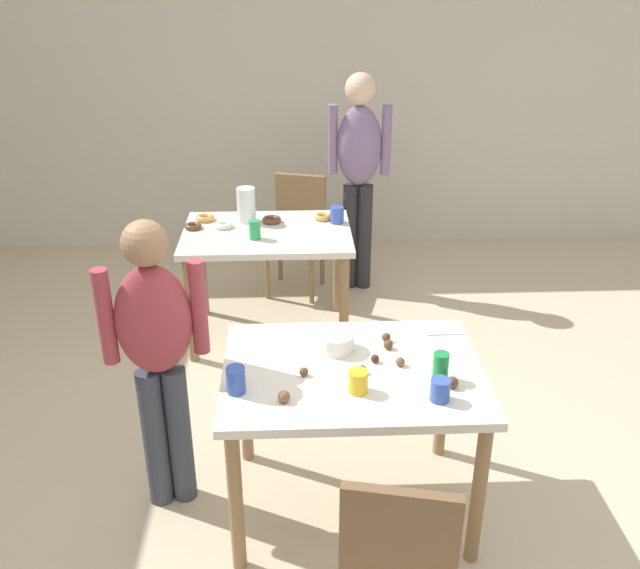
# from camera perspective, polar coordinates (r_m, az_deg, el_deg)

# --- Properties ---
(ground_plane) EXTENTS (6.40, 6.40, 0.00)m
(ground_plane) POSITION_cam_1_polar(r_m,az_deg,el_deg) (3.54, 1.06, -15.95)
(ground_plane) COLOR beige
(wall_back) EXTENTS (6.40, 0.10, 2.60)m
(wall_back) POSITION_cam_1_polar(r_m,az_deg,el_deg) (5.94, -0.76, 15.39)
(wall_back) COLOR beige
(wall_back) RESTS_ON ground_plane
(dining_table_near) EXTENTS (1.11, 0.82, 0.75)m
(dining_table_near) POSITION_cam_1_polar(r_m,az_deg,el_deg) (3.04, 2.65, -8.51)
(dining_table_near) COLOR silver
(dining_table_near) RESTS_ON ground_plane
(dining_table_far) EXTENTS (1.07, 0.76, 0.75)m
(dining_table_far) POSITION_cam_1_polar(r_m,az_deg,el_deg) (4.49, -4.35, 3.11)
(dining_table_far) COLOR silver
(dining_table_far) RESTS_ON ground_plane
(chair_near_table) EXTENTS (0.48, 0.48, 0.87)m
(chair_near_table) POSITION_cam_1_polar(r_m,az_deg,el_deg) (2.55, 6.48, -21.25)
(chair_near_table) COLOR brown
(chair_near_table) RESTS_ON ground_plane
(chair_far_table) EXTENTS (0.49, 0.49, 0.87)m
(chair_far_table) POSITION_cam_1_polar(r_m,az_deg,el_deg) (5.22, -1.87, 4.76)
(chair_far_table) COLOR olive
(chair_far_table) RESTS_ON ground_plane
(person_girl_near) EXTENTS (0.46, 0.26, 1.41)m
(person_girl_near) POSITION_cam_1_polar(r_m,az_deg,el_deg) (3.05, -13.27, -4.98)
(person_girl_near) COLOR #383D4C
(person_girl_near) RESTS_ON ground_plane
(person_adult_far) EXTENTS (0.45, 0.23, 1.62)m
(person_adult_far) POSITION_cam_1_polar(r_m,az_deg,el_deg) (5.09, 3.21, 9.90)
(person_adult_far) COLOR #28282D
(person_adult_far) RESTS_ON ground_plane
(mixing_bowl) EXTENTS (0.16, 0.16, 0.08)m
(mixing_bowl) POSITION_cam_1_polar(r_m,az_deg,el_deg) (3.09, 1.35, -4.74)
(mixing_bowl) COLOR white
(mixing_bowl) RESTS_ON dining_table_near
(soda_can) EXTENTS (0.07, 0.07, 0.12)m
(soda_can) POSITION_cam_1_polar(r_m,az_deg,el_deg) (2.92, 9.89, -6.65)
(soda_can) COLOR #198438
(soda_can) RESTS_ON dining_table_near
(fork_near) EXTENTS (0.17, 0.02, 0.01)m
(fork_near) POSITION_cam_1_polar(r_m,az_deg,el_deg) (3.28, 10.20, -4.02)
(fork_near) COLOR silver
(fork_near) RESTS_ON dining_table_near
(cup_near_0) EXTENTS (0.08, 0.08, 0.09)m
(cup_near_0) POSITION_cam_1_polar(r_m,az_deg,el_deg) (2.80, 9.85, -8.53)
(cup_near_0) COLOR #3351B2
(cup_near_0) RESTS_ON dining_table_near
(cup_near_1) EXTENTS (0.08, 0.08, 0.11)m
(cup_near_1) POSITION_cam_1_polar(r_m,az_deg,el_deg) (2.82, -6.93, -7.79)
(cup_near_1) COLOR #3351B2
(cup_near_1) RESTS_ON dining_table_near
(cup_near_2) EXTENTS (0.08, 0.08, 0.09)m
(cup_near_2) POSITION_cam_1_polar(r_m,az_deg,el_deg) (2.81, 3.15, -7.96)
(cup_near_2) COLOR yellow
(cup_near_2) RESTS_ON dining_table_near
(cake_ball_0) EXTENTS (0.04, 0.04, 0.04)m
(cake_ball_0) POSITION_cam_1_polar(r_m,az_deg,el_deg) (2.94, 3.50, -6.98)
(cake_ball_0) COLOR brown
(cake_ball_0) RESTS_ON dining_table_near
(cake_ball_1) EXTENTS (0.04, 0.04, 0.04)m
(cake_ball_1) POSITION_cam_1_polar(r_m,az_deg,el_deg) (3.00, 6.61, -6.32)
(cake_ball_1) COLOR brown
(cake_ball_1) RESTS_ON dining_table_near
(cake_ball_2) EXTENTS (0.04, 0.04, 0.04)m
(cake_ball_2) POSITION_cam_1_polar(r_m,az_deg,el_deg) (2.92, -1.34, -7.18)
(cake_ball_2) COLOR brown
(cake_ball_2) RESTS_ON dining_table_near
(cake_ball_3) EXTENTS (0.05, 0.05, 0.05)m
(cake_ball_3) POSITION_cam_1_polar(r_m,az_deg,el_deg) (2.89, 10.82, -7.91)
(cake_ball_3) COLOR brown
(cake_ball_3) RESTS_ON dining_table_near
(cake_ball_4) EXTENTS (0.04, 0.04, 0.04)m
(cake_ball_4) POSITION_cam_1_polar(r_m,az_deg,el_deg) (3.12, 5.63, -4.94)
(cake_ball_4) COLOR brown
(cake_ball_4) RESTS_ON dining_table_near
(cake_ball_5) EXTENTS (0.04, 0.04, 0.04)m
(cake_ball_5) POSITION_cam_1_polar(r_m,az_deg,el_deg) (3.18, 5.46, -4.34)
(cake_ball_5) COLOR brown
(cake_ball_5) RESTS_ON dining_table_near
(cake_ball_6) EXTENTS (0.04, 0.04, 0.04)m
(cake_ball_6) POSITION_cam_1_polar(r_m,az_deg,el_deg) (3.02, 4.54, -6.10)
(cake_ball_6) COLOR #3D2319
(cake_ball_6) RESTS_ON dining_table_near
(cake_ball_7) EXTENTS (0.05, 0.05, 0.05)m
(cake_ball_7) POSITION_cam_1_polar(r_m,az_deg,el_deg) (2.76, -2.97, -9.19)
(cake_ball_7) COLOR brown
(cake_ball_7) RESTS_ON dining_table_near
(pitcher_far) EXTENTS (0.12, 0.12, 0.23)m
(pitcher_far) POSITION_cam_1_polar(r_m,az_deg,el_deg) (4.58, -6.09, 6.52)
(pitcher_far) COLOR white
(pitcher_far) RESTS_ON dining_table_far
(cup_far_0) EXTENTS (0.09, 0.09, 0.11)m
(cup_far_0) POSITION_cam_1_polar(r_m,az_deg,el_deg) (4.56, 1.41, 5.75)
(cup_far_0) COLOR #3351B2
(cup_far_0) RESTS_ON dining_table_far
(cup_far_1) EXTENTS (0.07, 0.07, 0.12)m
(cup_far_1) POSITION_cam_1_polar(r_m,az_deg,el_deg) (4.31, -5.38, 4.50)
(cup_far_1) COLOR green
(cup_far_1) RESTS_ON dining_table_far
(donut_far_0) EXTENTS (0.12, 0.12, 0.04)m
(donut_far_0) POSITION_cam_1_polar(r_m,az_deg,el_deg) (4.58, -3.99, 5.33)
(donut_far_0) COLOR brown
(donut_far_0) RESTS_ON dining_table_far
(donut_far_1) EXTENTS (0.12, 0.12, 0.03)m
(donut_far_1) POSITION_cam_1_polar(r_m,az_deg,el_deg) (4.63, 0.23, 5.58)
(donut_far_1) COLOR gold
(donut_far_1) RESTS_ON dining_table_far
(donut_far_2) EXTENTS (0.12, 0.12, 0.04)m
(donut_far_2) POSITION_cam_1_polar(r_m,az_deg,el_deg) (4.53, -7.94, 4.87)
(donut_far_2) COLOR white
(donut_far_2) RESTS_ON dining_table_far
(donut_far_3) EXTENTS (0.12, 0.12, 0.04)m
(donut_far_3) POSITION_cam_1_polar(r_m,az_deg,el_deg) (4.67, -9.43, 5.43)
(donut_far_3) COLOR gold
(donut_far_3) RESTS_ON dining_table_far
(donut_far_4) EXTENTS (0.11, 0.11, 0.03)m
(donut_far_4) POSITION_cam_1_polar(r_m,az_deg,el_deg) (4.54, -10.39, 4.74)
(donut_far_4) COLOR brown
(donut_far_4) RESTS_ON dining_table_far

